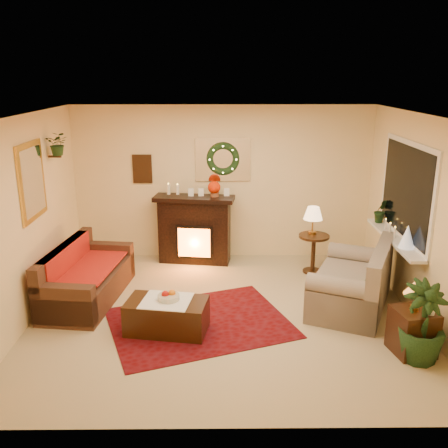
{
  "coord_description": "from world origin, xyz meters",
  "views": [
    {
      "loc": [
        -0.06,
        -6.03,
        3.08
      ],
      "look_at": [
        0.0,
        0.35,
        1.15
      ],
      "focal_mm": 40.0,
      "sensor_mm": 36.0,
      "label": 1
    }
  ],
  "objects_px": {
    "side_table_round": "(313,253)",
    "coffee_table": "(167,316)",
    "sofa": "(88,271)",
    "loveseat": "(351,278)",
    "end_table_square": "(413,331)",
    "fireplace": "(195,230)"
  },
  "relations": [
    {
      "from": "side_table_round",
      "to": "end_table_square",
      "type": "xyz_separation_m",
      "value": [
        0.7,
        -2.43,
        -0.05
      ]
    },
    {
      "from": "side_table_round",
      "to": "fireplace",
      "type": "bearing_deg",
      "value": 165.18
    },
    {
      "from": "loveseat",
      "to": "side_table_round",
      "type": "height_order",
      "value": "loveseat"
    },
    {
      "from": "sofa",
      "to": "fireplace",
      "type": "relative_size",
      "value": 1.55
    },
    {
      "from": "sofa",
      "to": "end_table_square",
      "type": "relative_size",
      "value": 3.43
    },
    {
      "from": "loveseat",
      "to": "side_table_round",
      "type": "distance_m",
      "value": 1.26
    },
    {
      "from": "fireplace",
      "to": "side_table_round",
      "type": "bearing_deg",
      "value": -6.65
    },
    {
      "from": "end_table_square",
      "to": "fireplace",
      "type": "bearing_deg",
      "value": 131.72
    },
    {
      "from": "sofa",
      "to": "loveseat",
      "type": "bearing_deg",
      "value": 3.05
    },
    {
      "from": "side_table_round",
      "to": "end_table_square",
      "type": "height_order",
      "value": "side_table_round"
    },
    {
      "from": "sofa",
      "to": "side_table_round",
      "type": "height_order",
      "value": "sofa"
    },
    {
      "from": "side_table_round",
      "to": "sofa",
      "type": "bearing_deg",
      "value": -163.95
    },
    {
      "from": "loveseat",
      "to": "coffee_table",
      "type": "xyz_separation_m",
      "value": [
        -2.45,
        -0.69,
        -0.21
      ]
    },
    {
      "from": "fireplace",
      "to": "loveseat",
      "type": "xyz_separation_m",
      "value": [
        2.21,
        -1.73,
        -0.13
      ]
    },
    {
      "from": "sofa",
      "to": "end_table_square",
      "type": "xyz_separation_m",
      "value": [
        4.05,
        -1.46,
        -0.16
      ]
    },
    {
      "from": "end_table_square",
      "to": "sofa",
      "type": "bearing_deg",
      "value": 160.15
    },
    {
      "from": "sofa",
      "to": "loveseat",
      "type": "relative_size",
      "value": 1.17
    },
    {
      "from": "sofa",
      "to": "coffee_table",
      "type": "height_order",
      "value": "sofa"
    },
    {
      "from": "side_table_round",
      "to": "coffee_table",
      "type": "height_order",
      "value": "side_table_round"
    },
    {
      "from": "fireplace",
      "to": "side_table_round",
      "type": "xyz_separation_m",
      "value": [
        1.92,
        -0.51,
        -0.23
      ]
    },
    {
      "from": "loveseat",
      "to": "end_table_square",
      "type": "height_order",
      "value": "loveseat"
    },
    {
      "from": "loveseat",
      "to": "end_table_square",
      "type": "xyz_separation_m",
      "value": [
        0.41,
        -1.2,
        -0.15
      ]
    }
  ]
}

